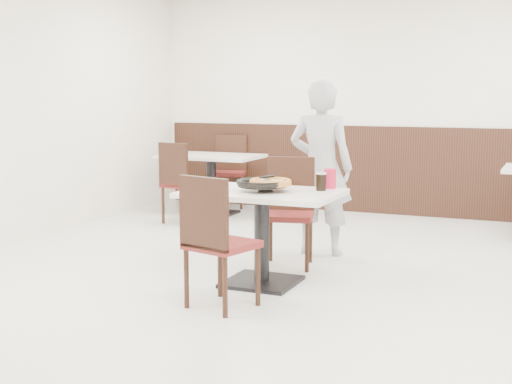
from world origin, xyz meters
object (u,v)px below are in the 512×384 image
at_px(pizza, 270,184).
at_px(diner_person, 321,168).
at_px(bg_table_left, 211,185).
at_px(cola_glass, 321,182).
at_px(pizza_pan, 263,186).
at_px(red_cup, 330,178).
at_px(bg_chair_left_far, 229,172).
at_px(side_plate, 212,189).
at_px(main_table, 262,238).
at_px(chair_far, 288,213).
at_px(bg_chair_left_near, 185,183).
at_px(chair_near, 222,241).

bearing_deg(pizza, diner_person, 89.26).
relative_size(pizza, bg_table_left, 0.27).
xyz_separation_m(cola_glass, diner_person, (-0.33, 1.02, 0.00)).
bearing_deg(cola_glass, pizza_pan, -152.53).
height_order(pizza_pan, bg_table_left, pizza_pan).
height_order(red_cup, diner_person, diner_person).
relative_size(cola_glass, diner_person, 0.08).
distance_m(diner_person, bg_chair_left_far, 2.98).
xyz_separation_m(cola_glass, bg_table_left, (-2.28, 2.58, -0.44)).
bearing_deg(cola_glass, side_plate, -158.72).
distance_m(main_table, chair_far, 0.63).
distance_m(main_table, pizza_pan, 0.42).
bearing_deg(bg_table_left, bg_chair_left_far, 94.65).
relative_size(main_table, side_plate, 7.13).
bearing_deg(side_plate, pizza, 14.17).
xyz_separation_m(main_table, bg_chair_left_near, (-1.87, 2.12, 0.10)).
relative_size(bg_table_left, bg_chair_left_near, 1.26).
bearing_deg(bg_chair_left_near, diner_person, -12.24).
distance_m(main_table, chair_near, 0.69).
bearing_deg(main_table, diner_person, 85.81).
bearing_deg(pizza, side_plate, -165.83).
height_order(main_table, side_plate, side_plate).
bearing_deg(bg_chair_left_far, red_cup, 110.16).
distance_m(chair_near, bg_chair_left_far, 4.50).
bearing_deg(cola_glass, diner_person, 108.20).
relative_size(chair_near, bg_chair_left_near, 1.00).
height_order(pizza, bg_table_left, pizza).
relative_size(chair_far, side_plate, 5.65).
relative_size(bg_chair_left_near, bg_chair_left_far, 1.00).
xyz_separation_m(main_table, chair_far, (-0.01, 0.62, 0.10)).
bearing_deg(pizza_pan, chair_far, 92.04).
bearing_deg(red_cup, pizza_pan, -139.37).
bearing_deg(pizza, chair_far, 97.57).
relative_size(pizza_pan, red_cup, 2.41).
distance_m(cola_glass, red_cup, 0.16).
bearing_deg(chair_far, red_cup, 135.24).
xyz_separation_m(pizza, bg_chair_left_near, (-1.94, 2.12, -0.34)).
bearing_deg(pizza_pan, red_cup, 40.63).
bearing_deg(bg_chair_left_far, bg_chair_left_near, 74.16).
xyz_separation_m(main_table, bg_table_left, (-1.85, 2.77, 0.00)).
height_order(pizza, side_plate, pizza).
distance_m(cola_glass, bg_chair_left_near, 3.01).
height_order(red_cup, bg_table_left, red_cup).
height_order(diner_person, bg_table_left, diner_person).
distance_m(bg_table_left, bg_chair_left_near, 0.66).
relative_size(pizza_pan, bg_chair_left_near, 0.41).
xyz_separation_m(pizza_pan, bg_chair_left_far, (-1.92, 3.42, -0.32)).
bearing_deg(red_cup, bg_chair_left_near, 142.68).
xyz_separation_m(chair_near, pizza, (0.09, 0.68, 0.34)).
distance_m(pizza, bg_chair_left_far, 3.96).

